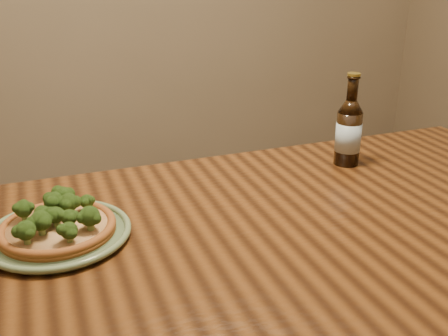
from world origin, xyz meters
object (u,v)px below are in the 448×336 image
object	(u,v)px
plate	(58,234)
pizza	(57,224)
table	(286,265)
beer_bottle	(349,131)

from	to	relation	value
plate	pizza	distance (m)	0.02
table	pizza	xyz separation A→B (m)	(-0.45, 0.12, 0.12)
plate	beer_bottle	bearing A→B (deg)	10.86
table	plate	size ratio (longest dim) A/B	5.48
beer_bottle	table	bearing A→B (deg)	-132.31
plate	beer_bottle	xyz separation A→B (m)	(0.77, 0.15, 0.08)
table	pizza	distance (m)	0.49
beer_bottle	pizza	bearing A→B (deg)	-162.19
plate	pizza	xyz separation A→B (m)	(0.00, 0.00, 0.02)
table	beer_bottle	xyz separation A→B (m)	(0.32, 0.27, 0.19)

